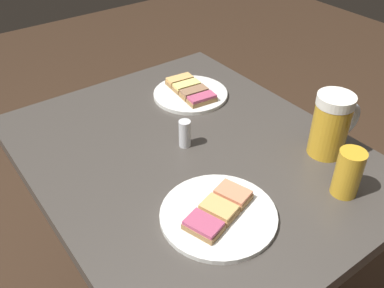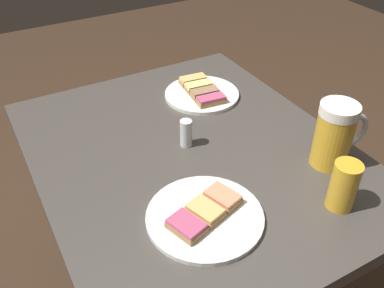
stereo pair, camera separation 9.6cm
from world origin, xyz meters
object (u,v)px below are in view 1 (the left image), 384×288
(beer_glass_small, at_px, (348,173))
(salt_shaker, at_px, (186,133))
(plate_far, at_px, (218,214))
(plate_near, at_px, (190,93))
(beer_mug, at_px, (332,125))

(beer_glass_small, height_order, salt_shaker, beer_glass_small)
(salt_shaker, bearing_deg, plate_far, -110.54)
(plate_near, distance_m, beer_mug, 0.40)
(beer_mug, bearing_deg, plate_near, 104.55)
(plate_far, distance_m, salt_shaker, 0.24)
(plate_near, xyz_separation_m, beer_glass_small, (0.02, -0.50, 0.04))
(beer_mug, distance_m, beer_glass_small, 0.14)
(plate_near, height_order, plate_far, same)
(beer_mug, relative_size, salt_shaker, 2.23)
(plate_near, xyz_separation_m, salt_shaker, (-0.14, -0.18, 0.02))
(plate_far, xyz_separation_m, beer_glass_small, (0.25, -0.10, 0.04))
(plate_far, relative_size, salt_shaker, 3.37)
(plate_far, distance_m, beer_glass_small, 0.27)
(plate_far, bearing_deg, beer_mug, 2.31)
(plate_near, height_order, beer_mug, beer_mug)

